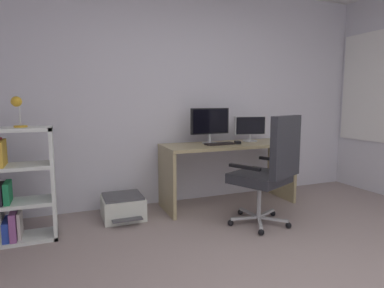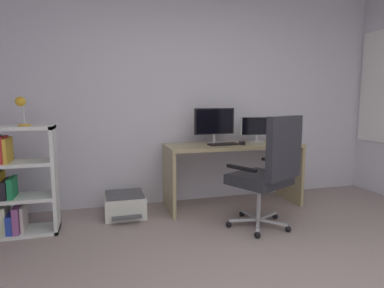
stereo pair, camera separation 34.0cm
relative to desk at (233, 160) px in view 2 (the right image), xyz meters
The scene contains 10 objects.
wall_back 0.99m from the desk, 137.12° to the left, with size 5.13×0.10×2.64m, color silver.
desk is the anchor object (origin of this frame).
monitor_main 0.49m from the desk, 156.51° to the left, with size 0.49×0.18×0.42m.
monitor_secondary 0.52m from the desk, 14.43° to the left, with size 0.40×0.18×0.31m.
keyboard 0.25m from the desk, 160.73° to the right, with size 0.34×0.13×0.02m, color black.
computer_mouse 0.23m from the desk, 40.65° to the right, with size 0.06×0.10×0.03m, color black.
office_chair 0.79m from the desk, 87.34° to the right, with size 0.69×0.71×1.12m.
bookshelf 2.36m from the desk, behind, with size 0.70×0.32×1.02m.
desk_lamp 2.29m from the desk, behind, with size 0.12×0.11×0.27m.
printer 1.34m from the desk, behind, with size 0.43×0.50×0.26m.
Camera 2 is at (-1.07, -1.43, 1.26)m, focal length 30.70 mm.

